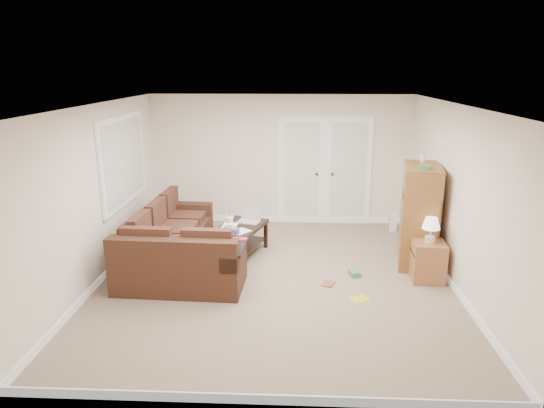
{
  "coord_description": "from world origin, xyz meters",
  "views": [
    {
      "loc": [
        0.26,
        -6.51,
        2.97
      ],
      "look_at": [
        -0.05,
        0.13,
        1.1
      ],
      "focal_mm": 32.0,
      "sensor_mm": 36.0,
      "label": 1
    }
  ],
  "objects_px": {
    "sectional_sofa": "(175,249)",
    "side_cabinet": "(428,258)",
    "coffee_table": "(239,241)",
    "tv_armoire": "(419,215)"
  },
  "relations": [
    {
      "from": "sectional_sofa",
      "to": "side_cabinet",
      "type": "height_order",
      "value": "side_cabinet"
    },
    {
      "from": "coffee_table",
      "to": "tv_armoire",
      "type": "relative_size",
      "value": 0.81
    },
    {
      "from": "coffee_table",
      "to": "tv_armoire",
      "type": "bearing_deg",
      "value": 14.68
    },
    {
      "from": "sectional_sofa",
      "to": "side_cabinet",
      "type": "distance_m",
      "value": 3.75
    },
    {
      "from": "coffee_table",
      "to": "tv_armoire",
      "type": "distance_m",
      "value": 2.87
    },
    {
      "from": "sectional_sofa",
      "to": "coffee_table",
      "type": "distance_m",
      "value": 1.06
    },
    {
      "from": "sectional_sofa",
      "to": "coffee_table",
      "type": "bearing_deg",
      "value": 32.01
    },
    {
      "from": "sectional_sofa",
      "to": "coffee_table",
      "type": "height_order",
      "value": "coffee_table"
    },
    {
      "from": "coffee_table",
      "to": "side_cabinet",
      "type": "xyz_separation_m",
      "value": [
        2.82,
        -0.77,
        0.07
      ]
    },
    {
      "from": "coffee_table",
      "to": "tv_armoire",
      "type": "xyz_separation_m",
      "value": [
        2.82,
        -0.12,
        0.51
      ]
    }
  ]
}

